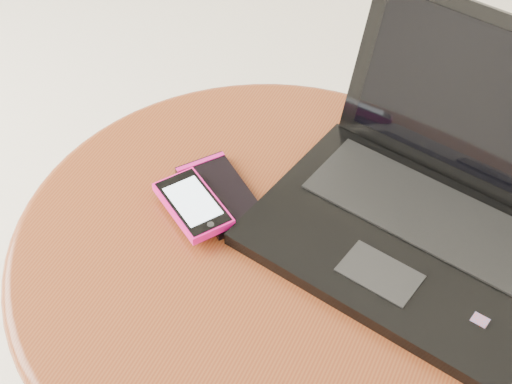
% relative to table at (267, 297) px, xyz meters
% --- Properties ---
extents(table, '(0.62, 0.62, 0.49)m').
position_rel_table_xyz_m(table, '(0.00, 0.00, 0.00)').
color(table, brown).
rests_on(table, ground).
extents(laptop, '(0.40, 0.37, 0.22)m').
position_rel_table_xyz_m(laptop, '(0.16, 0.10, 0.15)').
color(laptop, black).
rests_on(laptop, table).
extents(phone_black, '(0.14, 0.13, 0.01)m').
position_rel_table_xyz_m(phone_black, '(-0.09, 0.04, 0.11)').
color(phone_black, black).
rests_on(phone_black, table).
extents(phone_pink, '(0.12, 0.11, 0.01)m').
position_rel_table_xyz_m(phone_pink, '(-0.10, 0.00, 0.12)').
color(phone_pink, '#EA0F81').
rests_on(phone_pink, phone_black).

